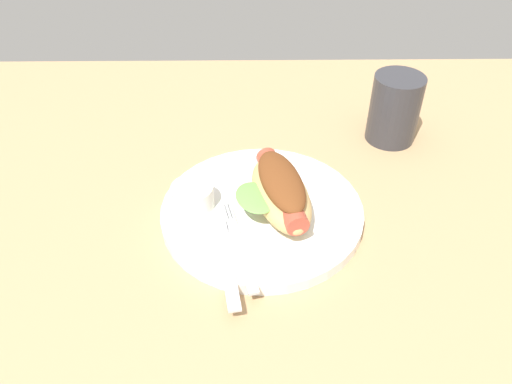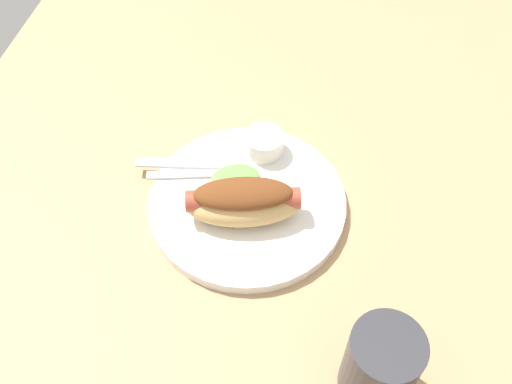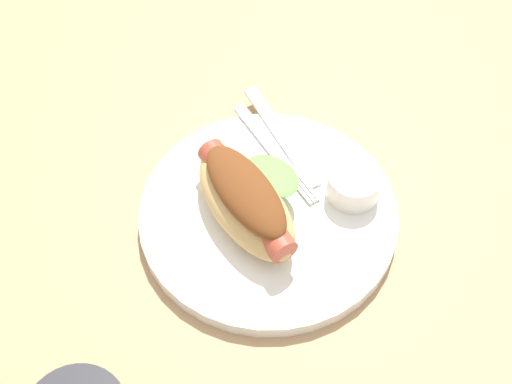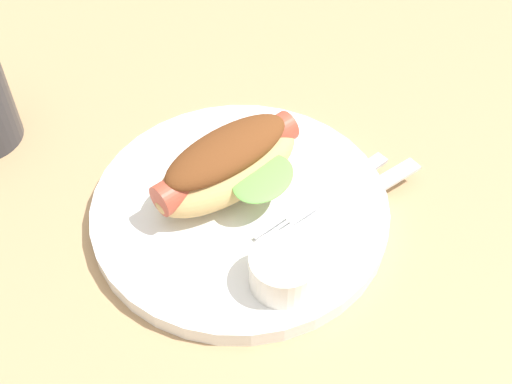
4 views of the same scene
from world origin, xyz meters
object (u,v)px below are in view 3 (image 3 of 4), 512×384
Objects in this scene: plate at (269,211)px; knife at (281,135)px; fork at (273,150)px; hot_dog at (247,201)px; sauce_ramekin at (354,184)px.

plate is 1.70× the size of knife.
fork is at bearing -50.19° from knife.
knife is at bearing -116.14° from plate.
plate is 4.38cm from hot_dog.
plate is at bearing -6.61° from sauce_ramekin.
hot_dog is at bearing 12.85° from plate.
fork is 2.20cm from knife.
sauce_ramekin reaches higher than fork.
sauce_ramekin reaches higher than knife.
plate is 8.73cm from sauce_ramekin.
fork is at bearing 131.27° from hot_dog.
fork is (-4.98, -7.04, -2.60)cm from hot_dog.
sauce_ramekin is at bearing 74.35° from hot_dog.
hot_dog reaches higher than sauce_ramekin.
sauce_ramekin is 10.19cm from knife.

